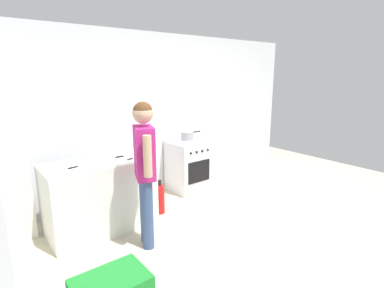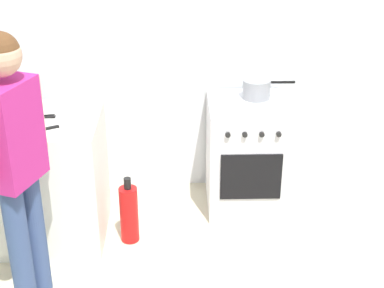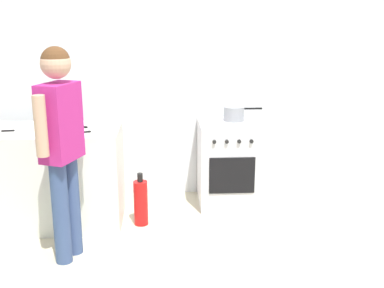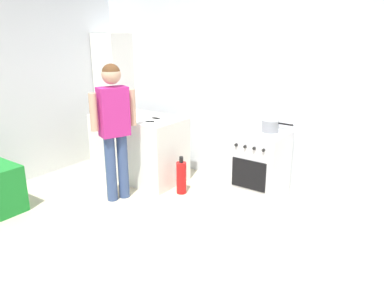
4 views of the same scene
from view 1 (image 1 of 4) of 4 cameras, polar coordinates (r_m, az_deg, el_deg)
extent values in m
plane|color=beige|center=(4.02, 9.40, -16.21)|extent=(8.00, 8.00, 0.00)
cube|color=silver|center=(5.06, -6.57, 5.63)|extent=(6.00, 0.10, 2.60)
cube|color=silver|center=(4.04, -17.10, -9.40)|extent=(1.30, 0.70, 0.90)
cube|color=silver|center=(5.14, -0.81, -4.15)|extent=(0.59, 0.60, 0.85)
cube|color=black|center=(4.92, 1.37, -5.27)|extent=(0.44, 0.01, 0.36)
cylinder|color=black|center=(4.86, -1.20, -0.04)|extent=(0.19, 0.19, 0.01)
cylinder|color=black|center=(5.02, 1.21, 0.40)|extent=(0.19, 0.19, 0.01)
cylinder|color=black|center=(5.05, -2.84, 0.46)|extent=(0.19, 0.19, 0.01)
cylinder|color=black|center=(5.20, -0.47, 0.86)|extent=(0.19, 0.19, 0.01)
cylinder|color=black|center=(4.71, -0.19, -1.80)|extent=(0.04, 0.02, 0.04)
cylinder|color=black|center=(4.78, 0.92, -1.57)|extent=(0.04, 0.02, 0.04)
cylinder|color=black|center=(4.86, 1.99, -1.35)|extent=(0.04, 0.02, 0.04)
cylinder|color=black|center=(4.93, 3.04, -1.13)|extent=(0.04, 0.02, 0.04)
cylinder|color=gray|center=(5.13, -0.91, 1.54)|extent=(0.21, 0.21, 0.14)
cylinder|color=black|center=(5.24, 0.78, 2.35)|extent=(0.18, 0.02, 0.02)
cube|color=silver|center=(3.76, -13.35, -3.53)|extent=(0.23, 0.14, 0.01)
cube|color=black|center=(3.89, -11.75, -2.83)|extent=(0.11, 0.07, 0.01)
cube|color=silver|center=(3.79, -20.01, -3.86)|extent=(0.14, 0.05, 0.01)
cube|color=black|center=(3.74, -21.74, -4.18)|extent=(0.11, 0.04, 0.01)
cube|color=silver|center=(4.09, -11.61, -2.08)|extent=(0.20, 0.04, 0.01)
cube|color=black|center=(4.03, -13.58, -2.38)|extent=(0.11, 0.03, 0.01)
cube|color=silver|center=(3.98, -15.04, -2.69)|extent=(0.10, 0.04, 0.01)
cube|color=black|center=(4.04, -13.80, -2.35)|extent=(0.11, 0.04, 0.01)
cylinder|color=#384C7A|center=(3.51, -8.45, -13.15)|extent=(0.13, 0.13, 0.83)
cylinder|color=#384C7A|center=(3.66, -8.84, -12.06)|extent=(0.13, 0.13, 0.83)
cube|color=#B7267A|center=(3.34, -9.07, -1.63)|extent=(0.31, 0.39, 0.59)
cylinder|color=tan|center=(3.10, -8.46, -2.33)|extent=(0.09, 0.09, 0.44)
cylinder|color=tan|center=(3.56, -9.63, -0.32)|extent=(0.09, 0.09, 0.44)
sphere|color=tan|center=(3.25, -9.35, 5.78)|extent=(0.22, 0.22, 0.22)
sphere|color=brown|center=(3.25, -9.37, 6.13)|extent=(0.21, 0.21, 0.21)
cylinder|color=red|center=(4.39, -6.10, -10.42)|extent=(0.13, 0.13, 0.42)
cylinder|color=black|center=(4.29, -6.18, -7.36)|extent=(0.05, 0.05, 0.08)
cube|color=silver|center=(4.13, -32.50, -2.41)|extent=(0.48, 0.44, 2.00)
camera|label=2|loc=(2.50, 56.54, 18.71)|focal=55.00mm
camera|label=3|loc=(2.45, 69.55, 3.43)|focal=45.00mm
camera|label=4|loc=(4.84, 54.65, 8.76)|focal=35.00mm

